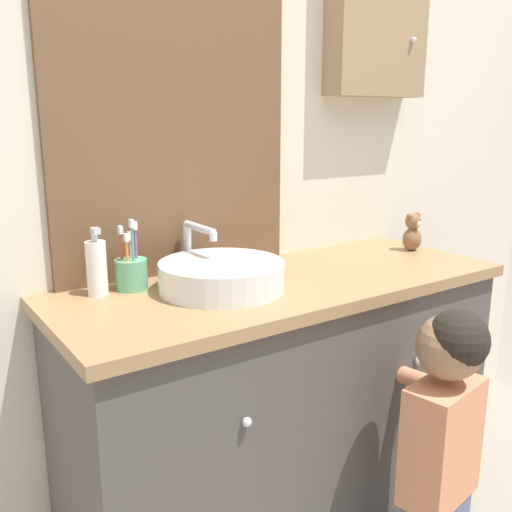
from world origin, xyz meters
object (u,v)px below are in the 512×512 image
object	(u,v)px
teddy_bear	(412,233)
toothbrush_holder	(131,272)
soap_dispenser	(97,267)
child_figure	(442,435)
sink_basin	(221,274)

from	to	relation	value
teddy_bear	toothbrush_holder	bearing A→B (deg)	173.17
toothbrush_holder	soap_dispenser	bearing A→B (deg)	-179.93
toothbrush_holder	child_figure	xyz separation A→B (m)	(0.61, -0.60, -0.41)
child_figure	soap_dispenser	bearing A→B (deg)	139.88
sink_basin	toothbrush_holder	size ratio (longest dim) A/B	2.00
sink_basin	toothbrush_holder	distance (m)	0.25
child_figure	teddy_bear	bearing A→B (deg)	50.22
sink_basin	teddy_bear	distance (m)	0.81
sink_basin	child_figure	world-z (taller)	sink_basin
child_figure	toothbrush_holder	bearing A→B (deg)	135.73
toothbrush_holder	soap_dispenser	distance (m)	0.10
sink_basin	toothbrush_holder	world-z (taller)	toothbrush_holder
child_figure	teddy_bear	xyz separation A→B (m)	(0.40, 0.48, 0.43)
toothbrush_holder	teddy_bear	distance (m)	1.02
toothbrush_holder	teddy_bear	bearing A→B (deg)	-6.83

